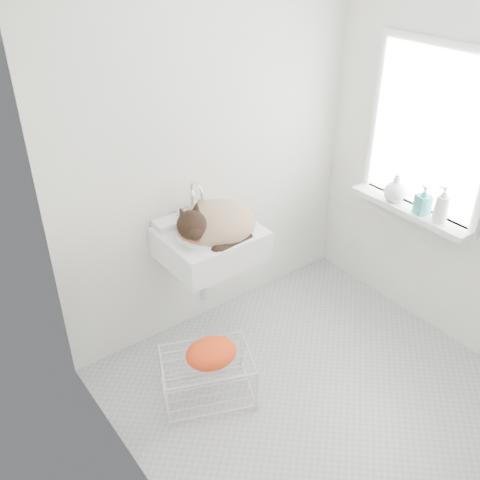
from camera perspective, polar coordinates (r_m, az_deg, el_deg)
floor at (r=3.49m, az=7.28°, el=-15.14°), size 2.20×2.00×0.02m
back_wall at (r=3.42m, az=-2.95°, el=9.66°), size 2.20×0.02×2.50m
right_wall at (r=3.54m, az=21.92°, el=8.14°), size 0.02×2.00×2.50m
left_wall at (r=2.18m, az=-12.09°, el=-4.96°), size 0.02×2.00×2.50m
window_glass at (r=3.59m, az=19.46°, el=10.68°), size 0.01×0.80×1.00m
window_frame at (r=3.57m, az=19.32°, el=10.64°), size 0.04×0.90×1.10m
windowsill at (r=3.73m, az=17.40°, el=3.03°), size 0.16×0.88×0.04m
sink at (r=3.30m, az=-3.20°, el=1.03°), size 0.59×0.51×0.23m
faucet at (r=3.36m, az=-4.99°, el=4.33°), size 0.21×0.15×0.21m
cat at (r=3.27m, az=-2.89°, el=1.58°), size 0.55×0.48×0.32m
wire_rack at (r=3.31m, az=-3.50°, el=-14.24°), size 0.61×0.53×0.31m
towel at (r=3.16m, az=-3.03°, el=-12.23°), size 0.33×0.26×0.12m
bottle_a at (r=3.61m, az=20.16°, el=1.85°), size 0.11×0.11×0.20m
bottle_b at (r=3.67m, az=18.49°, el=2.69°), size 0.10×0.11×0.19m
bottle_c at (r=3.78m, az=15.85°, el=4.02°), size 0.20×0.20×0.19m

